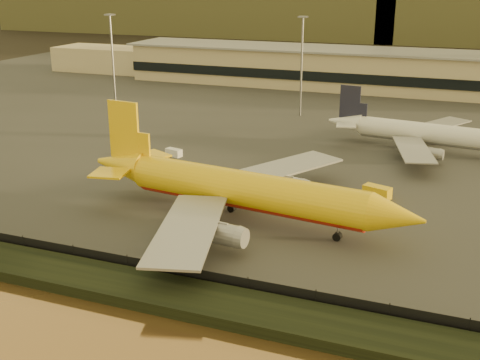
# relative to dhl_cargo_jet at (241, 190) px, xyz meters

# --- Properties ---
(ground) EXTENTS (900.00, 900.00, 0.00)m
(ground) POSITION_rel_dhl_cargo_jet_xyz_m (-1.15, -7.71, -5.05)
(ground) COLOR black
(ground) RESTS_ON ground
(embankment) EXTENTS (320.00, 7.00, 1.40)m
(embankment) POSITION_rel_dhl_cargo_jet_xyz_m (-1.15, -24.71, -4.35)
(embankment) COLOR black
(embankment) RESTS_ON ground
(tarmac) EXTENTS (320.00, 220.00, 0.20)m
(tarmac) POSITION_rel_dhl_cargo_jet_xyz_m (-1.15, 87.29, -4.95)
(tarmac) COLOR #2D2D2D
(tarmac) RESTS_ON ground
(perimeter_fence) EXTENTS (300.00, 0.05, 2.20)m
(perimeter_fence) POSITION_rel_dhl_cargo_jet_xyz_m (-1.15, -20.71, -3.75)
(perimeter_fence) COLOR black
(perimeter_fence) RESTS_ON tarmac
(terminal_building) EXTENTS (202.00, 25.00, 12.60)m
(terminal_building) POSITION_rel_dhl_cargo_jet_xyz_m (-15.67, 117.84, 1.20)
(terminal_building) COLOR tan
(terminal_building) RESTS_ON tarmac
(apron_light_masts) EXTENTS (152.20, 12.20, 25.40)m
(apron_light_masts) POSITION_rel_dhl_cargo_jet_xyz_m (13.85, 67.29, 10.66)
(apron_light_masts) COLOR slate
(apron_light_masts) RESTS_ON tarmac
(dhl_cargo_jet) EXTENTS (54.37, 52.86, 16.23)m
(dhl_cargo_jet) POSITION_rel_dhl_cargo_jet_xyz_m (0.00, 0.00, 0.00)
(dhl_cargo_jet) COLOR yellow
(dhl_cargo_jet) RESTS_ON tarmac
(white_narrowbody_jet) EXTENTS (43.32, 41.95, 12.45)m
(white_narrowbody_jet) POSITION_rel_dhl_cargo_jet_xyz_m (22.73, 49.24, -1.13)
(white_narrowbody_jet) COLOR silver
(white_narrowbody_jet) RESTS_ON tarmac
(gse_vehicle_yellow) EXTENTS (4.93, 3.33, 2.03)m
(gse_vehicle_yellow) POSITION_rel_dhl_cargo_jet_xyz_m (17.64, 17.23, -3.83)
(gse_vehicle_yellow) COLOR yellow
(gse_vehicle_yellow) RESTS_ON tarmac
(gse_vehicle_white) EXTENTS (3.72, 2.38, 1.55)m
(gse_vehicle_white) POSITION_rel_dhl_cargo_jet_xyz_m (-25.01, 26.76, -4.07)
(gse_vehicle_white) COLOR silver
(gse_vehicle_white) RESTS_ON tarmac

